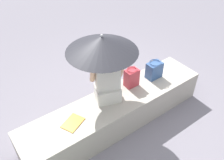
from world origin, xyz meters
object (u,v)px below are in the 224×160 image
at_px(person_seated, 107,77).
at_px(parasol, 102,44).
at_px(handbag_black, 132,78).
at_px(magazine, 73,123).
at_px(tote_bag_canvas, 154,70).

height_order(person_seated, parasol, parasol).
distance_m(handbag_black, magazine, 1.13).
bearing_deg(person_seated, tote_bag_canvas, -1.46).
bearing_deg(tote_bag_canvas, person_seated, 178.54).
xyz_separation_m(person_seated, handbag_black, (0.47, 0.03, -0.24)).
bearing_deg(handbag_black, parasol, 175.63).
height_order(parasol, magazine, parasol).
bearing_deg(tote_bag_canvas, handbag_black, 172.49).
height_order(tote_bag_canvas, magazine, tote_bag_canvas).
bearing_deg(handbag_black, magazine, -172.47).
bearing_deg(parasol, handbag_black, -4.37).
distance_m(person_seated, magazine, 0.75).
relative_size(person_seated, tote_bag_canvas, 3.12).
relative_size(parasol, tote_bag_canvas, 3.52).
height_order(person_seated, handbag_black, person_seated).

